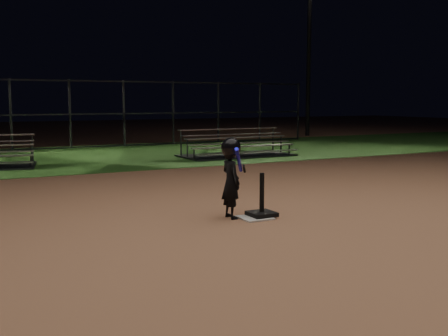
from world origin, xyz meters
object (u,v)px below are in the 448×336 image
at_px(batting_tee, 262,208).
at_px(light_pole_right, 310,34).
at_px(home_plate, 255,218).
at_px(child_batter, 231,176).
at_px(bleacher_right, 237,151).

height_order(batting_tee, light_pole_right, light_pole_right).
relative_size(home_plate, child_batter, 0.37).
xyz_separation_m(home_plate, child_batter, (-0.30, 0.20, 0.63)).
xyz_separation_m(child_batter, bleacher_right, (4.38, 7.73, -0.47)).
bearing_deg(batting_tee, light_pole_right, 51.50).
bearing_deg(batting_tee, child_batter, 159.14).
height_order(child_batter, light_pole_right, light_pole_right).
bearing_deg(child_batter, home_plate, -124.07).
relative_size(home_plate, bleacher_right, 0.13).
relative_size(home_plate, batting_tee, 0.69).
height_order(batting_tee, bleacher_right, bleacher_right).
distance_m(home_plate, bleacher_right, 8.92).
relative_size(batting_tee, bleacher_right, 0.19).
distance_m(batting_tee, light_pole_right, 19.65).
height_order(bleacher_right, light_pole_right, light_pole_right).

